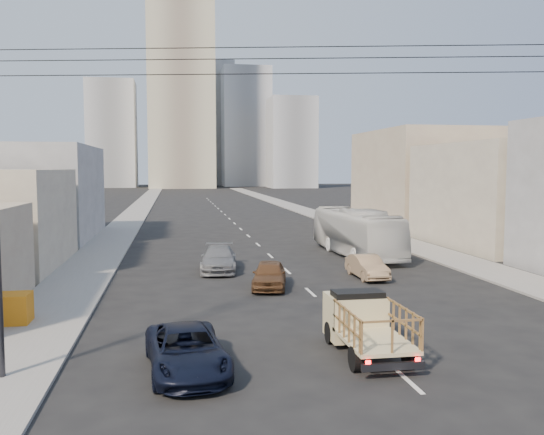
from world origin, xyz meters
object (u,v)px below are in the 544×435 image
object	(u,v)px
sedan_brown	(269,275)
crate_stack	(6,309)
flatbed_pickup	(366,320)
sedan_tan	(367,267)
navy_pickup	(187,350)
city_bus	(356,232)
sedan_grey	(219,259)

from	to	relation	value
sedan_brown	crate_stack	world-z (taller)	sedan_brown
flatbed_pickup	sedan_tan	distance (m)	13.22
sedan_brown	sedan_tan	bearing A→B (deg)	28.74
sedan_brown	crate_stack	size ratio (longest dim) A/B	2.27
crate_stack	flatbed_pickup	bearing A→B (deg)	-23.35
sedan_brown	sedan_tan	distance (m)	6.05
flatbed_pickup	navy_pickup	bearing A→B (deg)	-172.09
city_bus	flatbed_pickup	bearing A→B (deg)	-109.70
flatbed_pickup	sedan_grey	world-z (taller)	flatbed_pickup
sedan_brown	crate_stack	bearing A→B (deg)	-142.83
sedan_brown	sedan_tan	xyz separation A→B (m)	(5.79, 1.76, -0.06)
navy_pickup	sedan_brown	distance (m)	12.34
flatbed_pickup	crate_stack	world-z (taller)	flatbed_pickup
sedan_grey	sedan_tan	bearing A→B (deg)	-18.50
sedan_grey	flatbed_pickup	bearing A→B (deg)	-71.64
flatbed_pickup	sedan_tan	xyz separation A→B (m)	(4.36, 12.47, -0.46)
sedan_grey	crate_stack	bearing A→B (deg)	-124.54
flatbed_pickup	city_bus	size ratio (longest dim) A/B	0.38
flatbed_pickup	sedan_tan	bearing A→B (deg)	70.74
navy_pickup	sedan_brown	size ratio (longest dim) A/B	1.17
navy_pickup	sedan_grey	bearing A→B (deg)	76.61
sedan_tan	sedan_grey	size ratio (longest dim) A/B	0.77
flatbed_pickup	sedan_grey	size ratio (longest dim) A/B	0.88
flatbed_pickup	sedan_brown	bearing A→B (deg)	97.59
flatbed_pickup	sedan_grey	bearing A→B (deg)	102.61
city_bus	crate_stack	bearing A→B (deg)	-143.87
flatbed_pickup	sedan_brown	xyz separation A→B (m)	(-1.43, 10.72, -0.40)
navy_pickup	crate_stack	world-z (taller)	navy_pickup
sedan_tan	sedan_brown	bearing A→B (deg)	-164.55
navy_pickup	sedan_grey	xyz separation A→B (m)	(2.24, 16.87, 0.06)
flatbed_pickup	city_bus	xyz separation A→B (m)	(6.36, 20.62, 0.53)
city_bus	crate_stack	distance (m)	24.30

